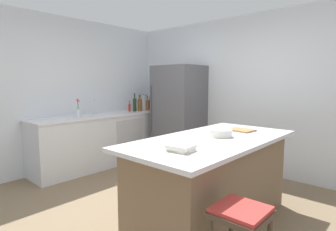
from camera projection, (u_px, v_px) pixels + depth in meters
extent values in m
plane|color=#7A664C|center=(156.00, 216.00, 3.05)|extent=(7.20, 7.20, 0.00)
cube|color=silver|center=(250.00, 94.00, 4.55)|extent=(6.00, 0.10, 2.60)
cube|color=silver|center=(51.00, 94.00, 4.53)|extent=(0.10, 6.00, 2.60)
cube|color=silver|center=(105.00, 140.00, 4.97)|extent=(0.62, 2.61, 0.89)
cube|color=silver|center=(104.00, 115.00, 4.92)|extent=(0.65, 2.64, 0.03)
cube|color=#B2B5BA|center=(130.00, 140.00, 5.00)|extent=(0.01, 0.60, 0.75)
cube|color=#7A6047|center=(212.00, 182.00, 2.88)|extent=(0.83, 1.85, 0.88)
cube|color=silver|center=(213.00, 140.00, 2.83)|extent=(0.99, 2.05, 0.04)
cube|color=#56565B|center=(179.00, 114.00, 5.11)|extent=(0.84, 0.71, 1.80)
cylinder|color=#4C4C51|center=(150.00, 110.00, 5.07)|extent=(0.02, 0.02, 0.90)
cube|color=#473828|center=(241.00, 214.00, 1.87)|extent=(0.36, 0.36, 0.04)
cube|color=#B2332D|center=(241.00, 209.00, 1.87)|extent=(0.34, 0.34, 0.03)
cylinder|color=silver|center=(94.00, 114.00, 4.82)|extent=(0.05, 0.05, 0.02)
cylinder|color=silver|center=(93.00, 106.00, 4.80)|extent=(0.02, 0.02, 0.28)
cylinder|color=silver|center=(95.00, 99.00, 4.75)|extent=(0.14, 0.02, 0.02)
cylinder|color=silver|center=(78.00, 113.00, 4.47)|extent=(0.07, 0.07, 0.14)
cylinder|color=#4C7F3D|center=(78.00, 107.00, 4.47)|extent=(0.01, 0.03, 0.23)
sphere|color=#DB4C66|center=(78.00, 100.00, 4.46)|extent=(0.04, 0.04, 0.04)
cylinder|color=#4C7F3D|center=(78.00, 107.00, 4.45)|extent=(0.01, 0.02, 0.24)
sphere|color=#DB4C66|center=(78.00, 100.00, 4.44)|extent=(0.04, 0.04, 0.04)
cylinder|color=#4C7F3D|center=(79.00, 108.00, 4.45)|extent=(0.01, 0.04, 0.21)
sphere|color=#DB4C66|center=(78.00, 101.00, 4.44)|extent=(0.04, 0.04, 0.04)
cylinder|color=#5B3319|center=(150.00, 104.00, 5.83)|extent=(0.06, 0.06, 0.21)
cylinder|color=#5B3319|center=(150.00, 98.00, 5.81)|extent=(0.03, 0.03, 0.07)
cylinder|color=black|center=(150.00, 96.00, 5.81)|extent=(0.03, 0.03, 0.01)
cylinder|color=#8CB79E|center=(146.00, 104.00, 5.75)|extent=(0.07, 0.07, 0.23)
cylinder|color=#8CB79E|center=(146.00, 97.00, 5.73)|extent=(0.03, 0.03, 0.06)
cylinder|color=black|center=(146.00, 96.00, 5.73)|extent=(0.04, 0.04, 0.01)
cylinder|color=#994C23|center=(147.00, 105.00, 5.61)|extent=(0.06, 0.06, 0.20)
cylinder|color=#994C23|center=(147.00, 99.00, 5.60)|extent=(0.03, 0.03, 0.08)
cylinder|color=black|center=(147.00, 97.00, 5.59)|extent=(0.03, 0.03, 0.01)
cylinder|color=silver|center=(144.00, 105.00, 5.54)|extent=(0.06, 0.06, 0.24)
cylinder|color=silver|center=(143.00, 97.00, 5.52)|extent=(0.03, 0.03, 0.09)
cylinder|color=black|center=(143.00, 94.00, 5.51)|extent=(0.03, 0.03, 0.01)
cylinder|color=brown|center=(140.00, 105.00, 5.47)|extent=(0.08, 0.08, 0.24)
cylinder|color=brown|center=(140.00, 97.00, 5.45)|extent=(0.04, 0.04, 0.08)
cylinder|color=black|center=(140.00, 95.00, 5.44)|extent=(0.04, 0.04, 0.01)
cylinder|color=#19381E|center=(135.00, 105.00, 5.44)|extent=(0.07, 0.07, 0.25)
cylinder|color=#19381E|center=(135.00, 96.00, 5.42)|extent=(0.03, 0.03, 0.09)
cylinder|color=black|center=(135.00, 94.00, 5.41)|extent=(0.03, 0.03, 0.01)
cylinder|color=red|center=(129.00, 108.00, 5.41)|extent=(0.05, 0.05, 0.15)
cylinder|color=red|center=(129.00, 103.00, 5.40)|extent=(0.02, 0.02, 0.06)
cylinder|color=black|center=(129.00, 101.00, 5.40)|extent=(0.02, 0.02, 0.01)
cube|color=silver|center=(181.00, 150.00, 2.28)|extent=(0.20, 0.16, 0.03)
cube|color=silver|center=(181.00, 146.00, 2.28)|extent=(0.23, 0.21, 0.03)
cylinder|color=silver|center=(221.00, 133.00, 2.90)|extent=(0.24, 0.24, 0.08)
cube|color=#9E7042|center=(241.00, 130.00, 3.26)|extent=(0.31, 0.25, 0.02)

